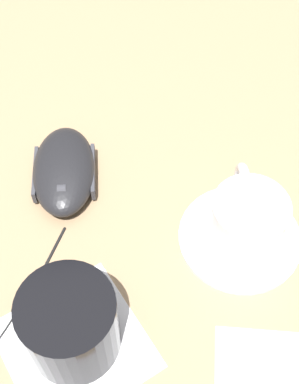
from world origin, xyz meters
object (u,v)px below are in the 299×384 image
(coffee_cup, at_px, (247,219))
(drinking_glass, at_px, (70,324))
(computer_mouse, at_px, (64,170))
(saucer, at_px, (240,236))

(coffee_cup, xyz_separation_m, drinking_glass, (0.17, 0.09, 0.00))
(coffee_cup, height_order, drinking_glass, drinking_glass)
(computer_mouse, height_order, drinking_glass, drinking_glass)
(saucer, xyz_separation_m, drinking_glass, (0.17, 0.09, 0.04))
(coffee_cup, distance_m, drinking_glass, 0.19)
(coffee_cup, relative_size, computer_mouse, 0.84)
(coffee_cup, xyz_separation_m, computer_mouse, (0.18, -0.09, -0.02))
(saucer, distance_m, drinking_glass, 0.19)
(coffee_cup, relative_size, drinking_glass, 1.22)
(coffee_cup, bearing_deg, computer_mouse, -26.77)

